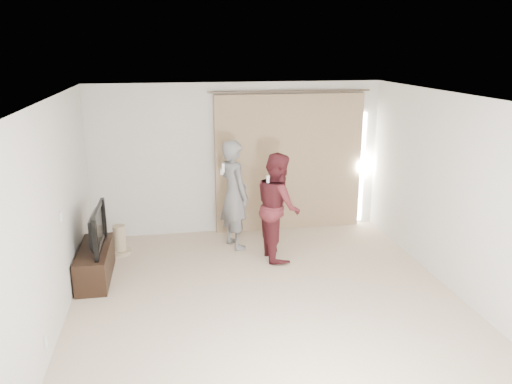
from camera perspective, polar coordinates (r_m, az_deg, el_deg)
floor at (r=6.54m, az=1.47°, el=-12.66°), size 5.50×5.50×0.00m
wall_back at (r=8.64m, az=-2.10°, el=3.82°), size 5.00×0.04×2.60m
wall_left at (r=6.06m, az=-22.33°, el=-2.93°), size 0.04×5.50×2.60m
ceiling at (r=5.75m, az=1.66°, el=10.63°), size 5.00×5.50×0.01m
curtain at (r=8.76m, az=3.91°, el=3.33°), size 2.80×0.11×2.46m
tv_console at (r=7.44m, az=-17.90°, el=-7.77°), size 0.41×1.20×0.46m
tv at (r=7.25m, az=-18.25°, el=-4.00°), size 0.14×1.01×0.58m
scratching_post at (r=8.22m, az=-15.30°, el=-5.55°), size 0.35×0.35×0.46m
person_man at (r=7.99m, az=-2.51°, el=-0.28°), size 0.63×0.76×1.77m
person_woman at (r=7.60m, az=2.52°, el=-1.62°), size 0.68×0.84×1.66m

